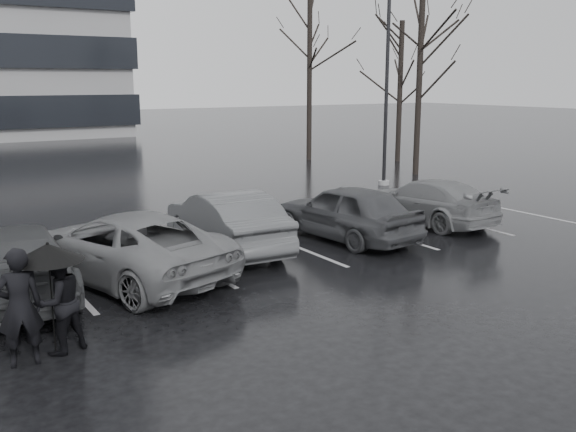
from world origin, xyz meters
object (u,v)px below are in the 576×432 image
(car_west_c, at_px, (14,262))
(car_east, at_px, (427,201))
(pedestrian_left, at_px, (20,307))
(tree_ne, at_px, (400,92))
(car_main, at_px, (346,212))
(pedestrian_right, at_px, (59,302))
(tree_east, at_px, (419,82))
(car_west_b, at_px, (125,246))
(lamp_post, at_px, (386,90))
(tree_north, at_px, (309,77))
(car_west_a, at_px, (226,221))

(car_west_c, relative_size, car_east, 1.08)
(pedestrian_left, relative_size, tree_ne, 0.25)
(car_main, distance_m, pedestrian_right, 8.72)
(pedestrian_right, relative_size, tree_east, 0.20)
(pedestrian_left, height_order, tree_east, tree_east)
(car_west_b, height_order, car_west_c, car_west_b)
(lamp_post, height_order, tree_east, lamp_post)
(car_west_b, bearing_deg, pedestrian_right, 39.85)
(car_main, bearing_deg, tree_ne, -142.65)
(car_west_b, bearing_deg, tree_east, -169.38)
(car_west_b, height_order, car_east, car_west_b)
(car_west_c, relative_size, tree_north, 0.57)
(car_west_c, height_order, pedestrian_right, pedestrian_right)
(car_east, xyz_separation_m, tree_ne, (9.20, 11.57, 2.85))
(car_west_b, xyz_separation_m, car_west_c, (-2.16, 0.02, -0.01))
(car_west_c, xyz_separation_m, tree_north, (17.01, 15.18, 3.55))
(tree_north, bearing_deg, tree_east, -81.87)
(pedestrian_right, bearing_deg, car_east, 178.30)
(car_west_a, distance_m, car_west_b, 2.96)
(pedestrian_left, distance_m, lamp_post, 18.50)
(tree_ne, bearing_deg, tree_north, 139.40)
(car_main, height_order, pedestrian_right, pedestrian_right)
(lamp_post, distance_m, tree_east, 3.50)
(car_main, relative_size, car_east, 0.97)
(car_west_b, xyz_separation_m, tree_north, (14.85, 15.20, 3.53))
(tree_north, bearing_deg, tree_ne, -40.60)
(pedestrian_right, height_order, tree_north, tree_north)
(car_main, distance_m, car_west_a, 3.24)
(lamp_post, bearing_deg, tree_north, 75.90)
(pedestrian_left, bearing_deg, car_main, -153.61)
(car_west_a, height_order, car_east, car_west_a)
(pedestrian_left, distance_m, tree_ne, 26.19)
(car_west_b, bearing_deg, car_main, 166.33)
(car_west_c, bearing_deg, car_main, -173.47)
(car_east, xyz_separation_m, pedestrian_right, (-11.19, -3.72, 0.16))
(car_west_c, height_order, tree_ne, tree_ne)
(car_west_c, relative_size, pedestrian_left, 2.72)
(pedestrian_left, bearing_deg, pedestrian_right, -159.21)
(car_main, distance_m, car_east, 3.19)
(pedestrian_left, distance_m, tree_north, 25.65)
(car_main, height_order, car_east, car_main)
(lamp_post, relative_size, tree_ne, 1.16)
(car_west_c, xyz_separation_m, tree_ne, (20.51, 12.18, 2.80))
(car_west_c, xyz_separation_m, pedestrian_left, (-0.46, -3.29, 0.19))
(car_west_c, xyz_separation_m, pedestrian_right, (0.12, -3.11, 0.11))
(car_west_b, bearing_deg, lamp_post, -169.01)
(car_main, bearing_deg, car_west_a, -17.44)
(lamp_post, bearing_deg, car_east, -120.46)
(car_east, distance_m, pedestrian_right, 11.80)
(lamp_post, xyz_separation_m, tree_north, (2.14, 8.52, 0.54))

